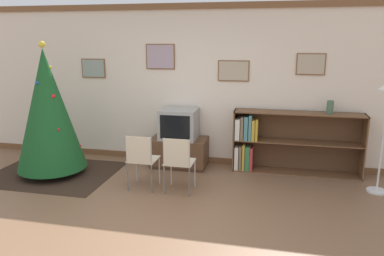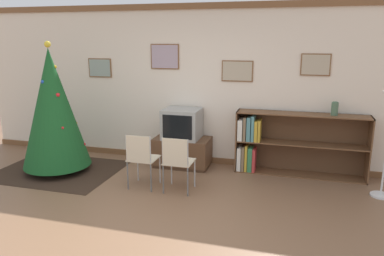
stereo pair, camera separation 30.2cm
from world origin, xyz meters
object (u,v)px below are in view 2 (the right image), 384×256
object	(u,v)px
christmas_tree	(53,109)
bookshelf	(279,143)
television	(182,124)
tv_console	(182,152)
vase	(335,108)
folding_chair_left	(141,157)
folding_chair_right	(177,161)

from	to	relation	value
christmas_tree	bookshelf	world-z (taller)	christmas_tree
christmas_tree	television	distance (m)	2.09
television	tv_console	bearing A→B (deg)	90.00
vase	television	bearing A→B (deg)	-177.39
tv_console	vase	size ratio (longest dim) A/B	4.52
folding_chair_left	folding_chair_right	xyz separation A→B (m)	(0.55, 0.00, 0.00)
television	folding_chair_left	bearing A→B (deg)	-103.88
tv_console	vase	bearing A→B (deg)	2.55
christmas_tree	tv_console	world-z (taller)	christmas_tree
folding_chair_left	bookshelf	xyz separation A→B (m)	(1.86, 1.22, 0.02)
television	folding_chair_right	xyz separation A→B (m)	(0.27, -1.10, -0.27)
christmas_tree	folding_chair_left	size ratio (longest dim) A/B	2.55
christmas_tree	bookshelf	size ratio (longest dim) A/B	1.03
folding_chair_right	bookshelf	size ratio (longest dim) A/B	0.41
tv_console	folding_chair_right	size ratio (longest dim) A/B	1.15
bookshelf	folding_chair_left	bearing A→B (deg)	-146.81
christmas_tree	folding_chair_right	distance (m)	2.27
christmas_tree	bookshelf	xyz separation A→B (m)	(3.49, 0.91, -0.55)
folding_chair_left	christmas_tree	bearing A→B (deg)	169.34
christmas_tree	tv_console	distance (m)	2.21
tv_console	christmas_tree	bearing A→B (deg)	-157.23
tv_console	folding_chair_right	distance (m)	1.16
folding_chair_left	television	bearing A→B (deg)	76.12
folding_chair_right	bookshelf	world-z (taller)	bookshelf
christmas_tree	television	world-z (taller)	christmas_tree
bookshelf	vase	size ratio (longest dim) A/B	9.74
christmas_tree	tv_console	xyz separation A→B (m)	(1.90, 0.80, -0.80)
folding_chair_right	vase	size ratio (longest dim) A/B	3.95
bookshelf	vase	bearing A→B (deg)	-0.51
television	folding_chair_right	bearing A→B (deg)	-76.12
tv_console	folding_chair_left	world-z (taller)	folding_chair_left
folding_chair_left	vase	distance (m)	2.99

